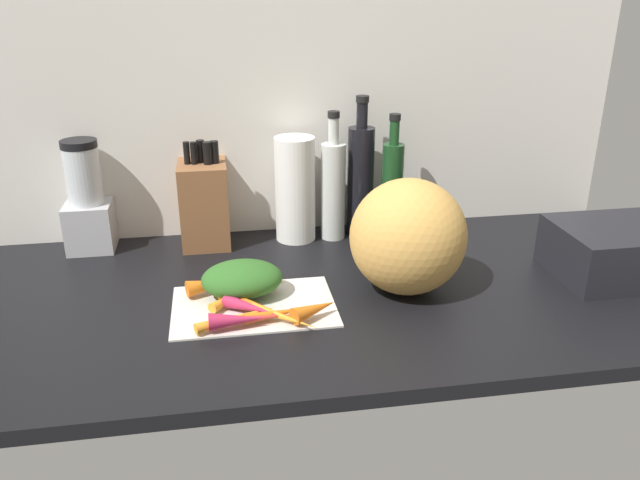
% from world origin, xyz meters
% --- Properties ---
extents(ground_plane, '(1.70, 0.80, 0.03)m').
position_xyz_m(ground_plane, '(0.00, 0.00, -0.01)').
color(ground_plane, black).
extents(wall_back, '(1.70, 0.03, 0.60)m').
position_xyz_m(wall_back, '(0.00, 0.39, 0.30)').
color(wall_back, silver).
rests_on(wall_back, ground_plane).
extents(cutting_board, '(0.34, 0.23, 0.01)m').
position_xyz_m(cutting_board, '(-0.16, -0.07, 0.00)').
color(cutting_board, beige).
rests_on(cutting_board, ground_plane).
extents(carrot_0, '(0.11, 0.08, 0.04)m').
position_xyz_m(carrot_0, '(-0.05, -0.14, 0.03)').
color(carrot_0, orange).
rests_on(carrot_0, cutting_board).
extents(carrot_1, '(0.11, 0.10, 0.03)m').
position_xyz_m(carrot_1, '(-0.17, -0.11, 0.02)').
color(carrot_1, '#B2264C').
rests_on(carrot_1, cutting_board).
extents(carrot_2, '(0.15, 0.03, 0.02)m').
position_xyz_m(carrot_2, '(-0.16, -0.15, 0.02)').
color(carrot_2, red).
rests_on(carrot_2, cutting_board).
extents(carrot_3, '(0.13, 0.12, 0.03)m').
position_xyz_m(carrot_3, '(-0.17, -0.09, 0.02)').
color(carrot_3, orange).
rests_on(carrot_3, cutting_board).
extents(carrot_4, '(0.14, 0.10, 0.03)m').
position_xyz_m(carrot_4, '(-0.15, 0.02, 0.02)').
color(carrot_4, orange).
rests_on(carrot_4, cutting_board).
extents(carrot_5, '(0.16, 0.05, 0.02)m').
position_xyz_m(carrot_5, '(-0.11, -0.13, 0.02)').
color(carrot_5, orange).
rests_on(carrot_5, cutting_board).
extents(carrot_6, '(0.17, 0.08, 0.02)m').
position_xyz_m(carrot_6, '(-0.20, -0.14, 0.02)').
color(carrot_6, orange).
rests_on(carrot_6, cutting_board).
extents(carrot_7, '(0.13, 0.12, 0.02)m').
position_xyz_m(carrot_7, '(-0.11, -0.15, 0.02)').
color(carrot_7, orange).
rests_on(carrot_7, cutting_board).
extents(carrot_8, '(0.11, 0.06, 0.04)m').
position_xyz_m(carrot_8, '(-0.25, -0.00, 0.03)').
color(carrot_8, orange).
rests_on(carrot_8, cutting_board).
extents(carrot_9, '(0.11, 0.04, 0.04)m').
position_xyz_m(carrot_9, '(-0.20, -0.16, 0.03)').
color(carrot_9, '#B2264C').
rests_on(carrot_9, cutting_board).
extents(carrot_10, '(0.09, 0.09, 0.02)m').
position_xyz_m(carrot_10, '(-0.21, -0.06, 0.02)').
color(carrot_10, orange).
rests_on(carrot_10, cutting_board).
extents(carrot_greens_pile, '(0.17, 0.13, 0.07)m').
position_xyz_m(carrot_greens_pile, '(-0.18, -0.02, 0.04)').
color(carrot_greens_pile, '#2D6023').
rests_on(carrot_greens_pile, cutting_board).
extents(winter_squash, '(0.25, 0.24, 0.25)m').
position_xyz_m(winter_squash, '(0.17, -0.04, 0.13)').
color(winter_squash, gold).
rests_on(winter_squash, ground_plane).
extents(knife_block, '(0.12, 0.17, 0.27)m').
position_xyz_m(knife_block, '(-0.26, 0.31, 0.11)').
color(knife_block, brown).
rests_on(knife_block, ground_plane).
extents(blender_appliance, '(0.11, 0.11, 0.28)m').
position_xyz_m(blender_appliance, '(-0.54, 0.31, 0.12)').
color(blender_appliance, '#B2B2B7').
rests_on(blender_appliance, ground_plane).
extents(paper_towel_roll, '(0.10, 0.10, 0.27)m').
position_xyz_m(paper_towel_roll, '(-0.03, 0.30, 0.14)').
color(paper_towel_roll, white).
rests_on(paper_towel_roll, ground_plane).
extents(bottle_0, '(0.06, 0.06, 0.33)m').
position_xyz_m(bottle_0, '(0.07, 0.29, 0.14)').
color(bottle_0, silver).
rests_on(bottle_0, ground_plane).
extents(bottle_1, '(0.07, 0.07, 0.37)m').
position_xyz_m(bottle_1, '(0.15, 0.30, 0.15)').
color(bottle_1, black).
rests_on(bottle_1, ground_plane).
extents(bottle_2, '(0.06, 0.06, 0.32)m').
position_xyz_m(bottle_2, '(0.23, 0.29, 0.13)').
color(bottle_2, '#19421E').
rests_on(bottle_2, ground_plane).
extents(dish_rack, '(0.28, 0.23, 0.12)m').
position_xyz_m(dish_rack, '(0.67, -0.05, 0.06)').
color(dish_rack, black).
rests_on(dish_rack, ground_plane).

